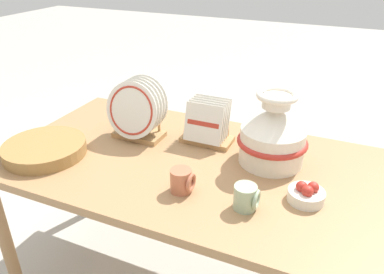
% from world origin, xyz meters
% --- Properties ---
extents(display_table, '(1.57, 0.86, 0.69)m').
position_xyz_m(display_table, '(0.00, 0.00, 0.62)').
color(display_table, '#9E754C').
rests_on(display_table, ground_plane).
extents(ceramic_vase, '(0.28, 0.28, 0.30)m').
position_xyz_m(ceramic_vase, '(0.29, 0.13, 0.82)').
color(ceramic_vase, silver).
rests_on(ceramic_vase, display_table).
extents(dish_rack_round_plates, '(0.25, 0.17, 0.27)m').
position_xyz_m(dish_rack_round_plates, '(-0.31, 0.10, 0.81)').
color(dish_rack_round_plates, tan).
rests_on(dish_rack_round_plates, display_table).
extents(dish_rack_square_plates, '(0.22, 0.15, 0.19)m').
position_xyz_m(dish_rack_square_plates, '(-0.01, 0.18, 0.76)').
color(dish_rack_square_plates, tan).
rests_on(dish_rack_square_plates, display_table).
extents(wicker_charger_stack, '(0.34, 0.34, 0.05)m').
position_xyz_m(wicker_charger_stack, '(-0.58, -0.20, 0.72)').
color(wicker_charger_stack, olive).
rests_on(wicker_charger_stack, display_table).
extents(mug_sage_glaze, '(0.08, 0.08, 0.09)m').
position_xyz_m(mug_sage_glaze, '(0.29, -0.21, 0.73)').
color(mug_sage_glaze, '#9EB28E').
rests_on(mug_sage_glaze, display_table).
extents(mug_terracotta_glaze, '(0.08, 0.08, 0.09)m').
position_xyz_m(mug_terracotta_glaze, '(0.05, -0.20, 0.73)').
color(mug_terracotta_glaze, '#B76647').
rests_on(mug_terracotta_glaze, display_table).
extents(fruit_bowl, '(0.13, 0.13, 0.07)m').
position_xyz_m(fruit_bowl, '(0.46, -0.08, 0.72)').
color(fruit_bowl, silver).
rests_on(fruit_bowl, display_table).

